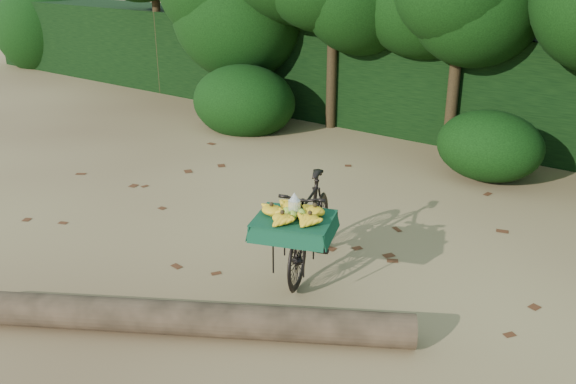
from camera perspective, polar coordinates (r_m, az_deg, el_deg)
The scene contains 7 objects.
ground at distance 6.40m, azimuth -8.92°, elevation -6.76°, with size 80.00×80.00×0.00m, color tan.
vendor_bicycle at distance 6.07m, azimuth 2.02°, elevation -2.96°, with size 1.12×1.77×0.96m.
fallen_log at distance 5.30m, azimuth -10.61°, elevation -11.50°, with size 0.29×0.29×4.00m, color brown.
hedge_backdrop at distance 11.16m, azimuth 14.77°, elevation 9.95°, with size 26.00×1.80×1.80m, color black.
tree_row at distance 10.55m, azimuth 10.22°, elevation 15.73°, with size 14.50×2.00×4.00m, color black, non-canonical shape.
bush_clumps at distance 9.28m, azimuth 12.49°, elevation 5.03°, with size 8.80×1.70×0.90m, color black, non-canonical shape.
leaf_litter at distance 6.81m, azimuth -5.03°, elevation -4.70°, with size 7.00×7.30×0.01m, color #4E2814, non-canonical shape.
Camera 1 is at (4.13, -3.85, 3.00)m, focal length 38.00 mm.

